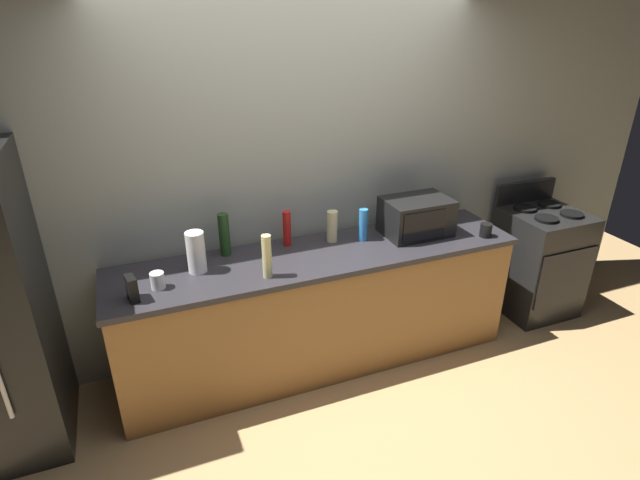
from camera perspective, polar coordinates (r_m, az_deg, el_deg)
ground_plane at (r=3.64m, az=2.43°, el=-16.98°), size 8.00×8.00×0.00m
back_wall at (r=3.62m, az=-2.41°, el=7.60°), size 6.40×0.10×2.70m
counter_run at (r=3.66m, az=0.00°, el=-7.80°), size 2.84×0.64×0.90m
stove_range at (r=4.68m, az=23.45°, el=-2.13°), size 0.60×0.61×1.08m
microwave at (r=3.75m, az=10.85°, el=2.64°), size 0.48×0.35×0.27m
paper_towel_roll at (r=3.24m, az=-13.86°, el=-1.35°), size 0.12×0.12×0.27m
cordless_phone at (r=3.07m, az=-20.52°, el=-5.16°), size 0.07×0.12×0.15m
bottle_hot_sauce at (r=3.51m, az=-3.77°, el=1.31°), size 0.06×0.06×0.25m
bottle_spray_cleaner at (r=3.59m, az=4.91°, el=1.73°), size 0.06×0.06×0.24m
bottle_wine at (r=3.41m, az=-10.79°, el=0.60°), size 0.07×0.07×0.30m
bottle_hand_soap at (r=3.56m, az=1.39°, el=1.55°), size 0.08×0.08×0.23m
bottle_vinegar at (r=3.10m, az=-6.04°, el=-1.86°), size 0.06×0.06×0.28m
mug_white at (r=3.15m, az=-17.92°, el=-4.39°), size 0.08×0.08×0.10m
mug_black at (r=3.85m, az=18.27°, el=1.07°), size 0.09×0.09×0.10m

